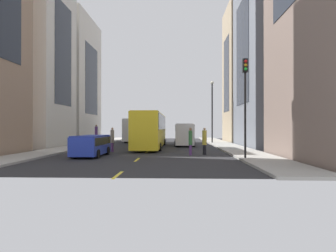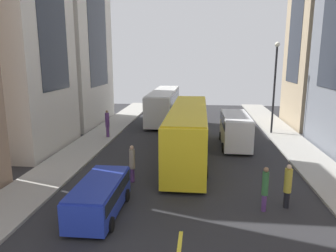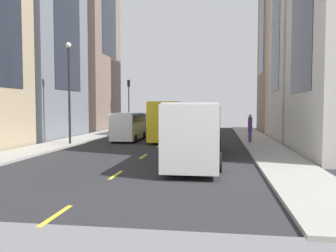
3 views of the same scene
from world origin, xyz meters
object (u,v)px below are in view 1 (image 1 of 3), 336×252
Objects in this scene: delivery_van_white at (184,133)px; pedestrian_crossing_near at (112,139)px; car_blue_0 at (91,144)px; pedestrian_walking_far at (96,133)px; streetcar_yellow at (151,128)px; pedestrian_crossing_mid at (190,140)px; traffic_light_near_corner at (245,90)px; pedestrian_waiting_curb at (204,140)px; city_bus_white at (138,128)px.

pedestrian_crossing_near is at bearing -128.70° from delivery_van_white.
pedestrian_walking_far is at bearing 105.03° from car_blue_0.
pedestrian_crossing_mid is (3.84, -7.95, -0.97)m from streetcar_yellow.
pedestrian_crossing_near is 12.37m from traffic_light_near_corner.
delivery_van_white reaches higher than car_blue_0.
car_blue_0 is 2.09× the size of pedestrian_crossing_near.
pedestrian_crossing_mid is 1.22m from pedestrian_waiting_curb.
streetcar_yellow is 9.03m from pedestrian_waiting_curb.
pedestrian_walking_far reaches higher than pedestrian_crossing_mid.
car_blue_0 is 3.97m from pedestrian_crossing_near.
city_bus_white is 22.56m from car_blue_0.
traffic_light_near_corner reaches higher than streetcar_yellow.
pedestrian_waiting_curb is at bearing -68.49° from city_bus_white.
car_blue_0 is at bearing -120.82° from delivery_van_white.
city_bus_white is 5.38× the size of pedestrian_walking_far.
pedestrian_waiting_curb reaches higher than car_blue_0.
city_bus_white is at bearing 123.64° from delivery_van_white.
city_bus_white is 5.89× the size of pedestrian_crossing_near.
pedestrian_waiting_curb is at bearing -56.39° from streetcar_yellow.
city_bus_white is at bearing 89.25° from car_blue_0.
city_bus_white is 26.91m from traffic_light_near_corner.
pedestrian_walking_far is 1.10× the size of pedestrian_waiting_curb.
pedestrian_walking_far reaches higher than car_blue_0.
pedestrian_crossing_mid is 5.83m from traffic_light_near_corner.
pedestrian_crossing_near is at bearing 179.84° from pedestrian_crossing_mid.
traffic_light_near_corner is at bearing -75.39° from delivery_van_white.
traffic_light_near_corner is (10.26, -5.96, 3.50)m from pedestrian_crossing_near.
city_bus_white reaches higher than car_blue_0.
pedestrian_waiting_curb is 0.33× the size of traffic_light_near_corner.
city_bus_white is at bearing 131.02° from pedestrian_crossing_mid.
pedestrian_waiting_curb is at bearing 50.58° from pedestrian_crossing_near.
city_bus_white is at bearing 103.75° from streetcar_yellow.
pedestrian_waiting_curb is at bearing 34.50° from pedestrian_walking_far.
streetcar_yellow reaches higher than pedestrian_walking_far.
car_blue_0 is 2.11× the size of pedestrian_waiting_curb.
streetcar_yellow is 2.06× the size of traffic_light_near_corner.
streetcar_yellow is 2.99× the size of car_blue_0.
pedestrian_waiting_curb is at bearing 10.10° from car_blue_0.
traffic_light_near_corner reaches higher than pedestrian_waiting_curb.
pedestrian_crossing_near reaches higher than pedestrian_crossing_mid.
car_blue_0 is 0.69× the size of traffic_light_near_corner.
city_bus_white reaches higher than pedestrian_walking_far.
delivery_van_white is 1.28× the size of car_blue_0.
pedestrian_crossing_near is 1.01× the size of pedestrian_waiting_curb.
pedestrian_crossing_mid is at bearing 44.52° from pedestrian_crossing_near.
pedestrian_waiting_curb is (4.97, -7.47, -0.99)m from streetcar_yellow.
traffic_light_near_corner is (7.31, -11.05, 2.53)m from streetcar_yellow.
delivery_van_white is at bearing 59.18° from car_blue_0.
pedestrian_walking_far is 1.11× the size of pedestrian_crossing_mid.
pedestrian_crossing_mid is (6.79, -2.85, 0.00)m from pedestrian_crossing_near.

